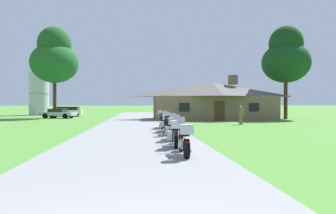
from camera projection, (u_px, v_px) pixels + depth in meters
ground_plane at (136, 128)px, 22.76m from camera, size 500.00×500.00×0.00m
asphalt_driveway at (135, 130)px, 20.77m from camera, size 6.40×80.00×0.06m
motorcycle_blue_nearest_to_camera at (184, 139)px, 10.37m from camera, size 0.66×2.08×1.30m
motorcycle_green_second_in_row at (176, 133)px, 12.50m from camera, size 0.88×2.08×1.30m
motorcycle_black_third_in_row at (173, 129)px, 14.81m from camera, size 0.87×2.08×1.30m
motorcycle_silver_fourth_in_row at (168, 125)px, 17.25m from camera, size 0.66×2.08×1.30m
motorcycle_green_fifth_in_row at (166, 123)px, 19.19m from camera, size 0.76×2.08×1.30m
motorcycle_white_farthest_in_row at (162, 121)px, 21.68m from camera, size 0.66×2.08×1.30m
stone_lodge at (213, 100)px, 34.88m from camera, size 14.33×6.55×5.18m
bystander_olive_shirt_near_lodge at (241, 114)px, 26.21m from camera, size 0.54×0.30×1.69m
tree_right_of_lodge at (286, 57)px, 35.93m from camera, size 5.66×5.66×11.15m
tree_left_far at (55, 58)px, 37.94m from camera, size 5.91×5.91×11.56m
metal_silo_distant at (39, 91)px, 47.90m from camera, size 3.14×3.14×7.65m
parked_white_suv_far_left at (66, 111)px, 43.06m from camera, size 4.61×1.93×1.40m
parked_silver_sedan_far_left at (58, 113)px, 37.78m from camera, size 4.48×2.65×1.20m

